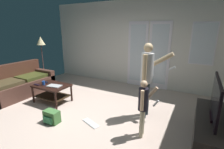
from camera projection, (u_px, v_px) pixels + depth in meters
ground_plane at (77, 117)px, 3.67m from camera, size 5.91×5.54×0.02m
wall_back_with_doors at (130, 44)px, 5.58m from camera, size 5.91×0.09×2.84m
leather_couch at (18, 85)px, 4.83m from camera, size 0.88×1.90×0.90m
coffee_table at (52, 90)px, 4.35m from camera, size 0.90×0.62×0.47m
tv_stand at (210, 131)px, 2.76m from camera, size 0.49×1.58×0.49m
flat_screen_tv at (216, 99)px, 2.61m from camera, size 0.08×1.16×0.65m
person_adult at (147, 74)px, 3.45m from camera, size 0.66×0.44×1.62m
person_child at (143, 104)px, 2.86m from camera, size 0.33×0.31×1.06m
floor_lamp at (41, 44)px, 5.67m from camera, size 0.29×0.29×1.64m
backpack at (52, 117)px, 3.42m from camera, size 0.33×0.23×0.26m
loose_keyboard at (91, 123)px, 3.40m from camera, size 0.46×0.27×0.02m
laptop_closed at (54, 86)px, 4.21m from camera, size 0.38×0.26×0.02m
cup_near_edge at (43, 83)px, 4.30m from camera, size 0.08×0.08×0.11m
tv_remote_black at (46, 82)px, 4.50m from camera, size 0.17×0.13×0.02m
dvd_remote_slim at (37, 85)px, 4.30m from camera, size 0.17×0.06×0.02m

